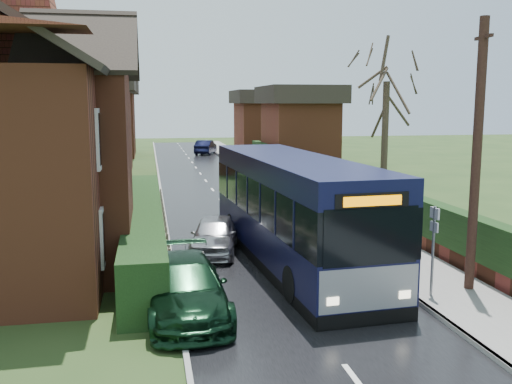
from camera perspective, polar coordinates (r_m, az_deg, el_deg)
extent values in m
plane|color=#374A20|center=(16.72, 2.58, -8.99)|extent=(140.00, 140.00, 0.00)
cube|color=black|center=(26.25, -2.43, -2.37)|extent=(6.00, 100.00, 0.02)
cube|color=slate|center=(27.16, 6.48, -1.91)|extent=(2.50, 100.00, 0.14)
cube|color=gray|center=(26.84, 4.03, -2.00)|extent=(0.12, 100.00, 0.14)
cube|color=gray|center=(25.99, -9.10, -2.50)|extent=(0.12, 100.00, 0.10)
cube|color=black|center=(20.94, -11.08, -3.22)|extent=(1.20, 16.00, 1.60)
cube|color=brown|center=(27.61, 9.57, -1.31)|extent=(0.30, 50.00, 0.60)
cube|color=black|center=(27.47, 9.61, 0.53)|extent=(0.60, 50.00, 1.20)
cube|color=brown|center=(17.71, -16.52, 1.61)|extent=(2.50, 4.00, 6.00)
cube|color=silver|center=(15.93, -15.03, -4.23)|extent=(0.08, 1.20, 1.60)
cube|color=black|center=(15.93, -14.93, -4.22)|extent=(0.03, 0.95, 1.35)
cube|color=silver|center=(15.56, -15.42, 5.14)|extent=(0.08, 1.20, 1.60)
cube|color=black|center=(15.56, -15.31, 5.15)|extent=(0.03, 0.95, 1.35)
cube|color=silver|center=(19.84, -14.19, -1.64)|extent=(0.08, 1.20, 1.60)
cube|color=black|center=(19.84, -14.11, -1.63)|extent=(0.03, 0.95, 1.35)
cube|color=silver|center=(19.55, -14.48, 5.88)|extent=(0.08, 1.20, 1.60)
cube|color=black|center=(19.54, -14.40, 5.88)|extent=(0.03, 0.95, 1.35)
cube|color=silver|center=(23.78, -13.63, 0.10)|extent=(0.08, 1.20, 1.60)
cube|color=black|center=(23.78, -13.56, 0.10)|extent=(0.03, 0.95, 1.35)
cube|color=silver|center=(23.54, -13.86, 6.36)|extent=(0.08, 1.20, 1.60)
cube|color=black|center=(23.53, -13.79, 6.37)|extent=(0.03, 0.95, 1.35)
cube|color=silver|center=(26.25, -13.37, 0.92)|extent=(0.08, 1.20, 1.60)
cube|color=black|center=(26.25, -13.30, 0.92)|extent=(0.03, 0.95, 1.35)
cube|color=silver|center=(26.03, -13.57, 6.59)|extent=(0.08, 1.20, 1.60)
cube|color=black|center=(26.03, -13.51, 6.59)|extent=(0.03, 0.95, 1.35)
cube|color=black|center=(18.50, 3.62, -4.21)|extent=(3.35, 11.43, 1.17)
cube|color=black|center=(18.26, 3.65, -0.54)|extent=(3.37, 11.44, 1.23)
cube|color=black|center=(18.13, 3.68, 2.43)|extent=(3.35, 11.43, 0.68)
cube|color=black|center=(18.69, 3.59, -6.50)|extent=(3.35, 11.43, 0.36)
cube|color=gray|center=(13.51, 11.18, -9.44)|extent=(2.46, 0.29, 1.03)
cube|color=black|center=(13.15, 11.40, -4.37)|extent=(2.31, 0.24, 1.33)
cube|color=black|center=(12.99, 11.51, -0.85)|extent=(1.80, 0.21, 0.36)
cube|color=#FF8C00|center=(12.95, 11.59, -0.87)|extent=(1.41, 0.14, 0.23)
cube|color=black|center=(13.73, 11.11, -12.21)|extent=(2.52, 0.32, 0.31)
cube|color=#FFF2CC|center=(13.17, 7.69, -10.77)|extent=(0.29, 0.07, 0.18)
cube|color=#FFF2CC|center=(13.92, 14.64, -9.89)|extent=(0.29, 0.07, 0.18)
cylinder|color=black|center=(14.96, 3.72, -9.19)|extent=(0.36, 1.00, 0.98)
cylinder|color=black|center=(15.82, 11.80, -8.35)|extent=(0.36, 1.00, 0.98)
cylinder|color=black|center=(21.70, -2.31, -3.46)|extent=(0.36, 1.00, 0.98)
cylinder|color=black|center=(22.30, 3.52, -3.14)|extent=(0.36, 1.00, 0.98)
imported|color=#B7B6BB|center=(19.72, -4.18, -4.30)|extent=(2.26, 4.00, 1.28)
imported|color=black|center=(14.19, -7.10, -9.42)|extent=(2.07, 4.79, 1.37)
imported|color=black|center=(58.05, -5.06, 4.49)|extent=(2.72, 4.61, 1.43)
cylinder|color=slate|center=(15.60, 17.26, -5.91)|extent=(0.07, 0.07, 2.51)
cube|color=silver|center=(15.37, 17.45, -2.04)|extent=(0.08, 0.38, 0.29)
cube|color=silver|center=(15.43, 17.39, -3.34)|extent=(0.07, 0.34, 0.25)
cylinder|color=black|center=(16.10, 21.17, 3.04)|extent=(0.25, 0.25, 7.32)
cube|color=black|center=(16.12, 21.81, 14.19)|extent=(0.21, 0.94, 0.08)
cylinder|color=#362A20|center=(29.02, 12.73, 4.63)|extent=(0.33, 0.33, 6.18)
cylinder|color=#392B21|center=(33.87, -18.99, 5.57)|extent=(0.32, 0.32, 6.90)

